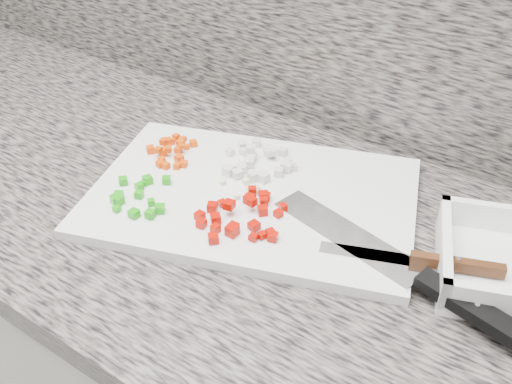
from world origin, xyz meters
TOP-DOWN VIEW (x-y plane):
  - cabinet at (0.00, 1.44)m, footprint 3.92×0.62m
  - countertop at (0.00, 1.44)m, footprint 3.96×0.64m
  - cutting_board at (0.08, 1.47)m, footprint 0.57×0.47m
  - carrot_pile at (-0.10, 1.49)m, footprint 0.09×0.10m
  - onion_pile at (0.04, 1.54)m, footprint 0.13×0.12m
  - green_pepper_pile at (-0.05, 1.35)m, footprint 0.12×0.11m
  - red_pepper_pile at (0.10, 1.41)m, footprint 0.13×0.14m
  - garlic_pile at (0.06, 1.47)m, footprint 0.07×0.06m
  - chef_knife at (0.37, 1.43)m, footprint 0.39×0.13m
  - paring_knife at (0.36, 1.47)m, footprint 0.23×0.10m

SIDE VIEW (x-z plane):
  - cabinet at x=0.00m, z-range 0.00..0.86m
  - countertop at x=0.00m, z-range 0.86..0.90m
  - cutting_board at x=0.08m, z-range 0.90..0.92m
  - garlic_pile at x=0.06m, z-range 0.92..0.93m
  - chef_knife at x=0.37m, z-range 0.91..0.93m
  - green_pepper_pile at x=-0.05m, z-range 0.92..0.93m
  - paring_knife at x=0.36m, z-range 0.91..0.93m
  - carrot_pile at x=-0.10m, z-range 0.91..0.93m
  - red_pepper_pile at x=0.10m, z-range 0.91..0.94m
  - onion_pile at x=0.04m, z-range 0.91..0.94m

